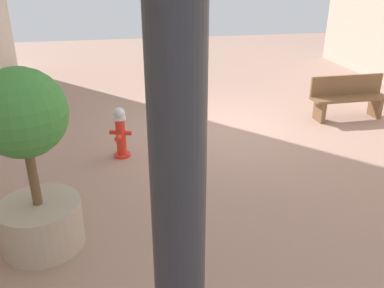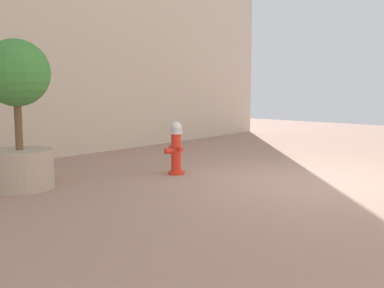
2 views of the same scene
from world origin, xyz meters
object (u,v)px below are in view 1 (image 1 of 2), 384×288
object	(u,v)px
street_lamp	(180,278)
planter_tree	(30,157)
fire_hydrant	(120,133)
bench_near	(348,96)

from	to	relation	value
street_lamp	planter_tree	bearing A→B (deg)	-71.22
fire_hydrant	street_lamp	size ratio (longest dim) A/B	0.24
fire_hydrant	bench_near	size ratio (longest dim) A/B	0.54
bench_near	street_lamp	world-z (taller)	street_lamp
bench_near	street_lamp	xyz separation A→B (m)	(4.86, 6.97, 1.90)
planter_tree	fire_hydrant	bearing A→B (deg)	-113.14
fire_hydrant	street_lamp	bearing A→B (deg)	91.70
bench_near	street_lamp	distance (m)	8.70
fire_hydrant	planter_tree	bearing A→B (deg)	66.86
fire_hydrant	planter_tree	distance (m)	2.68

